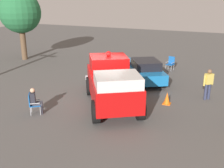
# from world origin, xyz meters

# --- Properties ---
(ground_plane) EXTENTS (60.00, 60.00, 0.00)m
(ground_plane) POSITION_xyz_m (0.00, 0.00, 0.00)
(ground_plane) COLOR #514F4C
(vintage_fire_truck) EXTENTS (4.97, 6.20, 2.59)m
(vintage_fire_truck) POSITION_xyz_m (-0.67, 0.33, 1.20)
(vintage_fire_truck) COLOR black
(vintage_fire_truck) RESTS_ON ground
(classic_hot_rod) EXTENTS (3.82, 4.69, 1.46)m
(classic_hot_rod) POSITION_xyz_m (-1.12, -4.11, 0.75)
(classic_hot_rod) COLOR black
(classic_hot_rod) RESTS_ON ground
(lawn_chair_near_truck) EXTENTS (0.68, 0.68, 1.02)m
(lawn_chair_near_truck) POSITION_xyz_m (2.26, 2.89, 0.59)
(lawn_chair_near_truck) COLOR #B7BABF
(lawn_chair_near_truck) RESTS_ON ground
(lawn_chair_by_car) EXTENTS (0.68, 0.68, 1.02)m
(lawn_chair_by_car) POSITION_xyz_m (1.66, -6.00, 0.59)
(lawn_chair_by_car) COLOR #B7BABF
(lawn_chair_by_car) RESTS_ON ground
(lawn_chair_spare) EXTENTS (0.61, 0.60, 1.02)m
(lawn_chair_spare) POSITION_xyz_m (-2.23, -7.33, 0.59)
(lawn_chair_spare) COLOR #B7BABF
(lawn_chair_spare) RESTS_ON ground
(spectator_seated) EXTENTS (0.65, 0.61, 1.29)m
(spectator_seated) POSITION_xyz_m (2.15, 2.82, 0.70)
(spectator_seated) COLOR #383842
(spectator_seated) RESTS_ON ground
(spectator_standing) EXTENTS (0.53, 0.51, 1.68)m
(spectator_standing) POSITION_xyz_m (-5.18, -2.25, 0.96)
(spectator_standing) COLOR #2D334C
(spectator_standing) RESTS_ON ground
(oak_tree_left) EXTENTS (3.42, 3.42, 5.69)m
(oak_tree_left) POSITION_xyz_m (10.15, -5.96, 3.94)
(oak_tree_left) COLOR brown
(oak_tree_left) RESTS_ON ground
(traffic_cone) EXTENTS (0.40, 0.40, 0.64)m
(traffic_cone) POSITION_xyz_m (-3.33, -0.76, 0.31)
(traffic_cone) COLOR orange
(traffic_cone) RESTS_ON ground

